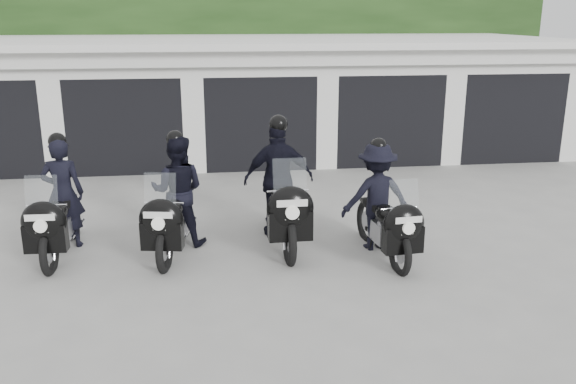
{
  "coord_description": "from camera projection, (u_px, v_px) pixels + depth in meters",
  "views": [
    {
      "loc": [
        -1.17,
        -8.52,
        3.57
      ],
      "look_at": [
        -0.07,
        0.02,
        1.05
      ],
      "focal_mm": 38.0,
      "sensor_mm": 36.0,
      "label": 1
    }
  ],
  "objects": [
    {
      "name": "police_bike_b",
      "position": [
        175.0,
        199.0,
        9.45
      ],
      "size": [
        1.01,
        2.18,
        1.91
      ],
      "rotation": [
        0.0,
        0.0,
        -0.17
      ],
      "color": "black",
      "rests_on": "ground"
    },
    {
      "name": "ground",
      "position": [
        293.0,
        258.0,
        9.25
      ],
      "size": [
        80.0,
        80.0,
        0.0
      ],
      "primitive_type": "plane",
      "color": "#9A9A95",
      "rests_on": "ground"
    },
    {
      "name": "police_bike_d",
      "position": [
        380.0,
        204.0,
        9.33
      ],
      "size": [
        1.15,
        2.1,
        1.83
      ],
      "rotation": [
        0.0,
        0.0,
        0.1
      ],
      "color": "black",
      "rests_on": "ground"
    },
    {
      "name": "background_vegetation",
      "position": [
        253.0,
        39.0,
        20.82
      ],
      "size": [
        20.0,
        3.9,
        5.8
      ],
      "color": "#1A3212",
      "rests_on": "ground"
    },
    {
      "name": "garage_block",
      "position": [
        253.0,
        96.0,
        16.52
      ],
      "size": [
        16.4,
        6.8,
        2.96
      ],
      "color": "white",
      "rests_on": "ground"
    },
    {
      "name": "police_bike_c",
      "position": [
        280.0,
        188.0,
        9.78
      ],
      "size": [
        1.16,
        2.41,
        2.1
      ],
      "rotation": [
        0.0,
        0.0,
        0.02
      ],
      "color": "black",
      "rests_on": "ground"
    },
    {
      "name": "police_bike_a",
      "position": [
        59.0,
        207.0,
        9.27
      ],
      "size": [
        0.67,
        2.18,
        1.9
      ],
      "rotation": [
        0.0,
        0.0,
        -0.02
      ],
      "color": "black",
      "rests_on": "ground"
    }
  ]
}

